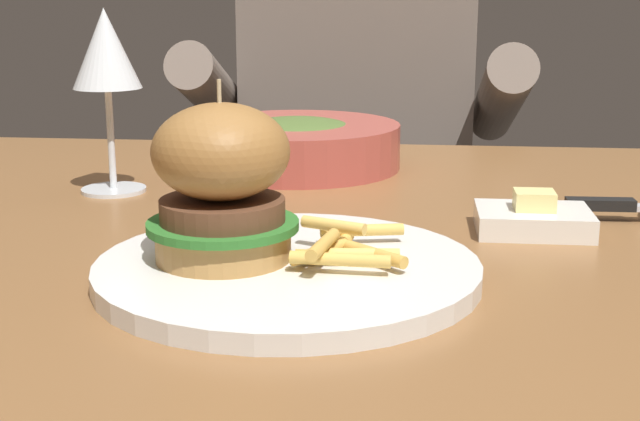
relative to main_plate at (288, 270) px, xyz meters
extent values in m
cube|color=brown|center=(0.02, 0.09, -0.03)|extent=(1.44, 0.97, 0.04)
cylinder|color=white|center=(0.00, 0.00, 0.00)|extent=(0.27, 0.27, 0.01)
cylinder|color=#B78447|center=(-0.05, 0.00, 0.02)|extent=(0.10, 0.10, 0.02)
cylinder|color=#2D7028|center=(-0.05, 0.00, 0.03)|extent=(0.11, 0.11, 0.01)
cylinder|color=brown|center=(-0.05, 0.00, 0.04)|extent=(0.09, 0.09, 0.02)
ellipsoid|color=#9C6A35|center=(-0.05, 0.00, 0.08)|extent=(0.10, 0.10, 0.07)
cylinder|color=#CCB78C|center=(-0.05, 0.00, 0.11)|extent=(0.00, 0.00, 0.05)
cylinder|color=gold|center=(0.03, 0.02, 0.01)|extent=(0.02, 0.06, 0.01)
cylinder|color=gold|center=(0.03, 0.00, 0.01)|extent=(0.06, 0.01, 0.01)
cylinder|color=#EABC5B|center=(0.05, -0.01, 0.02)|extent=(0.05, 0.01, 0.01)
cylinder|color=gold|center=(0.02, 0.00, 0.01)|extent=(0.04, 0.05, 0.01)
cylinder|color=gold|center=(0.06, -0.01, 0.02)|extent=(0.05, 0.04, 0.01)
cylinder|color=#E0B251|center=(0.05, 0.05, 0.02)|extent=(0.06, 0.02, 0.01)
cylinder|color=#EABC5B|center=(0.03, 0.03, 0.03)|extent=(0.05, 0.03, 0.01)
cylinder|color=#E0B251|center=(0.04, -0.03, 0.02)|extent=(0.07, 0.01, 0.01)
cylinder|color=gold|center=(0.03, -0.02, 0.02)|extent=(0.02, 0.06, 0.01)
cylinder|color=silver|center=(-0.21, 0.26, -0.01)|extent=(0.07, 0.07, 0.00)
cylinder|color=silver|center=(-0.21, 0.26, 0.05)|extent=(0.01, 0.01, 0.10)
cone|color=silver|center=(-0.21, 0.26, 0.14)|extent=(0.07, 0.07, 0.08)
cube|color=black|center=(0.25, 0.19, 0.01)|extent=(0.06, 0.02, 0.01)
cube|color=white|center=(0.19, 0.15, 0.00)|extent=(0.10, 0.07, 0.02)
cube|color=#F4E58C|center=(0.19, 0.15, 0.02)|extent=(0.03, 0.03, 0.02)
cylinder|color=#B24C42|center=(-0.05, 0.40, 0.02)|extent=(0.24, 0.24, 0.05)
ellipsoid|color=#4C662D|center=(-0.05, 0.40, 0.04)|extent=(0.13, 0.13, 0.02)
cube|color=#282833|center=(0.00, 0.85, -0.52)|extent=(0.30, 0.22, 0.46)
cube|color=#72665B|center=(0.00, 0.85, -0.03)|extent=(0.36, 0.20, 0.52)
cylinder|color=#72665B|center=(-0.22, 0.77, 0.03)|extent=(0.07, 0.34, 0.18)
cylinder|color=#72665B|center=(0.22, 0.77, 0.03)|extent=(0.07, 0.34, 0.18)
camera|label=1|loc=(0.08, -0.60, 0.20)|focal=50.00mm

